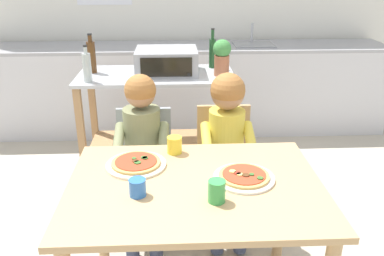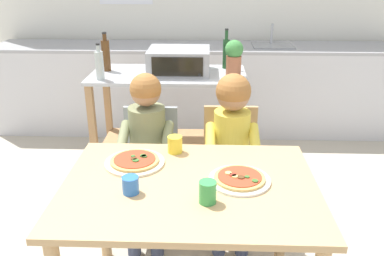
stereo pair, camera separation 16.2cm
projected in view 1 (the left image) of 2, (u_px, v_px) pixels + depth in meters
ground_plane at (187, 192)px, 3.18m from camera, size 11.25×11.25×0.00m
kitchen_counter at (182, 88)px, 4.25m from camera, size 4.15×0.60×1.09m
kitchen_island_cart at (157, 110)px, 3.18m from camera, size 1.17×0.57×0.89m
toaster_oven at (167, 61)px, 3.06m from camera, size 0.46×0.39×0.18m
bottle_tall_green_wine at (87, 67)px, 2.83m from camera, size 0.06×0.06×0.26m
bottle_dark_olive_oil at (212, 52)px, 3.20m from camera, size 0.05×0.05×0.31m
bottle_brown_beer at (91, 56)px, 3.06m from camera, size 0.06×0.06×0.29m
potted_herb_plant at (222, 56)px, 2.97m from camera, size 0.13×0.13×0.27m
dining_table at (195, 204)px, 1.90m from camera, size 1.16×0.85×0.74m
dining_chair_left at (145, 164)px, 2.59m from camera, size 0.36×0.36×0.81m
dining_chair_right at (224, 160)px, 2.64m from camera, size 0.36×0.36×0.81m
child_in_olive_shirt at (142, 143)px, 2.41m from camera, size 0.32×0.42×1.06m
child_in_yellow_shirt at (227, 136)px, 2.45m from camera, size 0.32×0.42×1.05m
pizza_plate_cream at (136, 164)px, 2.01m from camera, size 0.30×0.30×0.03m
pizza_plate_white at (244, 177)px, 1.89m from camera, size 0.29×0.29×0.03m
drinking_cup_yellow at (175, 145)px, 2.14m from camera, size 0.08×0.08×0.09m
drinking_cup_blue at (138, 187)px, 1.75m from camera, size 0.07×0.07×0.08m
drinking_cup_green at (217, 191)px, 1.70m from camera, size 0.07×0.07×0.10m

